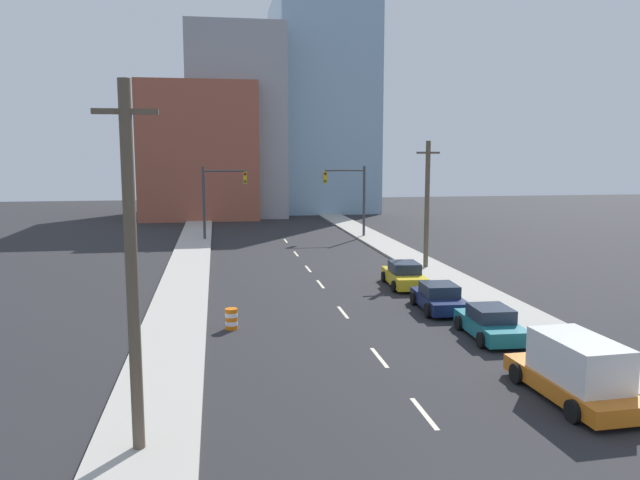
# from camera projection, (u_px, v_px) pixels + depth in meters

# --- Properties ---
(sidewalk_left) EXTENTS (2.93, 100.23, 0.17)m
(sidewalk_left) POSITION_uv_depth(u_px,v_px,m) (196.00, 236.00, 59.43)
(sidewalk_left) COLOR #ADA89E
(sidewalk_left) RESTS_ON ground
(sidewalk_right) EXTENTS (2.93, 100.23, 0.17)m
(sidewalk_right) POSITION_uv_depth(u_px,v_px,m) (363.00, 233.00, 62.08)
(sidewalk_right) COLOR #ADA89E
(sidewalk_right) RESTS_ON ground
(lane_stripe_at_7m) EXTENTS (0.16, 2.40, 0.01)m
(lane_stripe_at_7m) POSITION_uv_depth(u_px,v_px,m) (424.00, 413.00, 19.05)
(lane_stripe_at_7m) COLOR beige
(lane_stripe_at_7m) RESTS_ON ground
(lane_stripe_at_13m) EXTENTS (0.16, 2.40, 0.01)m
(lane_stripe_at_13m) POSITION_uv_depth(u_px,v_px,m) (379.00, 357.00, 24.26)
(lane_stripe_at_13m) COLOR beige
(lane_stripe_at_13m) RESTS_ON ground
(lane_stripe_at_20m) EXTENTS (0.16, 2.40, 0.01)m
(lane_stripe_at_20m) POSITION_uv_depth(u_px,v_px,m) (343.00, 312.00, 31.18)
(lane_stripe_at_20m) COLOR beige
(lane_stripe_at_20m) RESTS_ON ground
(lane_stripe_at_27m) EXTENTS (0.16, 2.40, 0.01)m
(lane_stripe_at_27m) POSITION_uv_depth(u_px,v_px,m) (320.00, 284.00, 37.91)
(lane_stripe_at_27m) COLOR beige
(lane_stripe_at_27m) RESTS_ON ground
(lane_stripe_at_32m) EXTENTS (0.16, 2.40, 0.01)m
(lane_stripe_at_32m) POSITION_uv_depth(u_px,v_px,m) (308.00, 269.00, 42.94)
(lane_stripe_at_32m) COLOR beige
(lane_stripe_at_32m) RESTS_ON ground
(lane_stripe_at_38m) EXTENTS (0.16, 2.40, 0.01)m
(lane_stripe_at_38m) POSITION_uv_depth(u_px,v_px,m) (296.00, 254.00, 49.40)
(lane_stripe_at_38m) COLOR beige
(lane_stripe_at_38m) RESTS_ON ground
(lane_stripe_at_46m) EXTENTS (0.16, 2.40, 0.01)m
(lane_stripe_at_46m) POSITION_uv_depth(u_px,v_px,m) (286.00, 241.00, 56.70)
(lane_stripe_at_46m) COLOR beige
(lane_stripe_at_46m) RESTS_ON ground
(building_brick_left) EXTENTS (14.00, 16.00, 16.26)m
(building_brick_left) POSITION_uv_depth(u_px,v_px,m) (200.00, 152.00, 78.77)
(building_brick_left) COLOR #9E513D
(building_brick_left) RESTS_ON ground
(building_office_center) EXTENTS (12.00, 20.00, 23.35)m
(building_office_center) POSITION_uv_depth(u_px,v_px,m) (235.00, 125.00, 82.94)
(building_office_center) COLOR #99999E
(building_office_center) RESTS_ON ground
(building_glass_right) EXTENTS (13.00, 20.00, 29.37)m
(building_glass_right) POSITION_uv_depth(u_px,v_px,m) (321.00, 105.00, 88.42)
(building_glass_right) COLOR #8CADC6
(building_glass_right) RESTS_ON ground
(traffic_signal_left) EXTENTS (4.03, 0.35, 6.73)m
(traffic_signal_left) POSITION_uv_depth(u_px,v_px,m) (216.00, 193.00, 56.41)
(traffic_signal_left) COLOR #38383D
(traffic_signal_left) RESTS_ON ground
(traffic_signal_right) EXTENTS (4.03, 0.35, 6.73)m
(traffic_signal_right) POSITION_uv_depth(u_px,v_px,m) (353.00, 192.00, 58.48)
(traffic_signal_right) COLOR #38383D
(traffic_signal_right) RESTS_ON ground
(utility_pole_left_near) EXTENTS (1.60, 0.32, 9.70)m
(utility_pole_left_near) POSITION_uv_depth(u_px,v_px,m) (132.00, 269.00, 15.83)
(utility_pole_left_near) COLOR brown
(utility_pole_left_near) RESTS_ON ground
(utility_pole_right_mid) EXTENTS (1.60, 0.32, 8.74)m
(utility_pole_right_mid) POSITION_uv_depth(u_px,v_px,m) (427.00, 204.00, 42.31)
(utility_pole_right_mid) COLOR brown
(utility_pole_right_mid) RESTS_ON ground
(traffic_barrel) EXTENTS (0.56, 0.56, 0.95)m
(traffic_barrel) POSITION_uv_depth(u_px,v_px,m) (231.00, 319.00, 28.14)
(traffic_barrel) COLOR orange
(traffic_barrel) RESTS_ON ground
(box_truck_orange) EXTENTS (2.49, 5.34, 2.10)m
(box_truck_orange) POSITION_uv_depth(u_px,v_px,m) (576.00, 371.00, 19.91)
(box_truck_orange) COLOR orange
(box_truck_orange) RESTS_ON ground
(sedan_teal) EXTENTS (2.18, 4.34, 1.37)m
(sedan_teal) POSITION_uv_depth(u_px,v_px,m) (490.00, 323.00, 26.80)
(sedan_teal) COLOR #196B75
(sedan_teal) RESTS_ON ground
(sedan_navy) EXTENTS (2.31, 4.32, 1.37)m
(sedan_navy) POSITION_uv_depth(u_px,v_px,m) (439.00, 298.00, 31.50)
(sedan_navy) COLOR #141E47
(sedan_navy) RESTS_ON ground
(sedan_yellow) EXTENTS (2.27, 4.63, 1.47)m
(sedan_yellow) POSITION_uv_depth(u_px,v_px,m) (404.00, 275.00, 37.18)
(sedan_yellow) COLOR gold
(sedan_yellow) RESTS_ON ground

